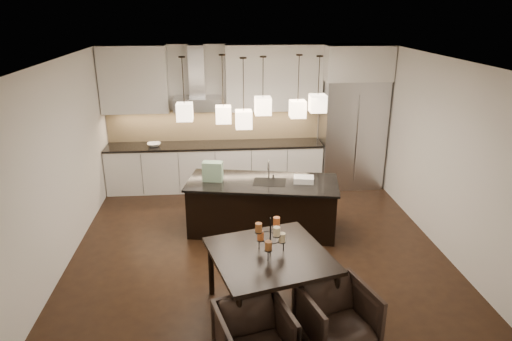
{
  "coord_description": "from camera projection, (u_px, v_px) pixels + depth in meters",
  "views": [
    {
      "loc": [
        -0.55,
        -6.22,
        3.49
      ],
      "look_at": [
        0.0,
        0.2,
        1.15
      ],
      "focal_mm": 32.0,
      "sensor_mm": 36.0,
      "label": 1
    }
  ],
  "objects": [
    {
      "name": "floor",
      "position": [
        257.0,
        245.0,
        7.06
      ],
      "size": [
        5.5,
        5.5,
        0.02
      ],
      "primitive_type": "cube",
      "color": "black",
      "rests_on": "ground"
    },
    {
      "name": "ceiling",
      "position": [
        257.0,
        59.0,
        6.1
      ],
      "size": [
        5.5,
        5.5,
        0.02
      ],
      "primitive_type": "cube",
      "color": "white",
      "rests_on": "wall_back"
    },
    {
      "name": "wall_back",
      "position": [
        245.0,
        116.0,
        9.17
      ],
      "size": [
        5.5,
        0.02,
        2.8
      ],
      "primitive_type": "cube",
      "color": "silver",
      "rests_on": "ground"
    },
    {
      "name": "wall_front",
      "position": [
        285.0,
        258.0,
        4.0
      ],
      "size": [
        5.5,
        0.02,
        2.8
      ],
      "primitive_type": "cube",
      "color": "silver",
      "rests_on": "ground"
    },
    {
      "name": "wall_left",
      "position": [
        60.0,
        164.0,
        6.36
      ],
      "size": [
        0.02,
        5.5,
        2.8
      ],
      "primitive_type": "cube",
      "color": "silver",
      "rests_on": "ground"
    },
    {
      "name": "wall_right",
      "position": [
        441.0,
        154.0,
        6.8
      ],
      "size": [
        0.02,
        5.5,
        2.8
      ],
      "primitive_type": "cube",
      "color": "silver",
      "rests_on": "ground"
    },
    {
      "name": "refrigerator",
      "position": [
        351.0,
        134.0,
        9.09
      ],
      "size": [
        1.2,
        0.72,
        2.15
      ],
      "primitive_type": "cube",
      "color": "#B7B7BA",
      "rests_on": "floor"
    },
    {
      "name": "fridge_panel",
      "position": [
        357.0,
        62.0,
        8.61
      ],
      "size": [
        1.26,
        0.72,
        0.65
      ],
      "primitive_type": "cube",
      "color": "silver",
      "rests_on": "refrigerator"
    },
    {
      "name": "lower_cabinets",
      "position": [
        215.0,
        167.0,
        9.13
      ],
      "size": [
        4.21,
        0.62,
        0.88
      ],
      "primitive_type": "cube",
      "color": "silver",
      "rests_on": "floor"
    },
    {
      "name": "countertop",
      "position": [
        215.0,
        145.0,
        8.98
      ],
      "size": [
        4.21,
        0.66,
        0.04
      ],
      "primitive_type": "cube",
      "color": "black",
      "rests_on": "lower_cabinets"
    },
    {
      "name": "backsplash",
      "position": [
        214.0,
        125.0,
        9.14
      ],
      "size": [
        4.21,
        0.02,
        0.63
      ],
      "primitive_type": "cube",
      "color": "#D7B782",
      "rests_on": "countertop"
    },
    {
      "name": "upper_cab_left",
      "position": [
        134.0,
        80.0,
        8.56
      ],
      "size": [
        1.25,
        0.35,
        1.25
      ],
      "primitive_type": "cube",
      "color": "silver",
      "rests_on": "wall_back"
    },
    {
      "name": "upper_cab_right",
      "position": [
        274.0,
        78.0,
        8.77
      ],
      "size": [
        1.85,
        0.35,
        1.25
      ],
      "primitive_type": "cube",
      "color": "silver",
      "rests_on": "wall_back"
    },
    {
      "name": "hood_canopy",
      "position": [
        198.0,
        104.0,
        8.72
      ],
      "size": [
        0.9,
        0.52,
        0.24
      ],
      "primitive_type": "cube",
      "color": "#B7B7BA",
      "rests_on": "wall_back"
    },
    {
      "name": "hood_chimney",
      "position": [
        197.0,
        71.0,
        8.62
      ],
      "size": [
        0.3,
        0.28,
        0.96
      ],
      "primitive_type": "cube",
      "color": "#B7B7BA",
      "rests_on": "hood_canopy"
    },
    {
      "name": "fruit_bowl",
      "position": [
        154.0,
        145.0,
        8.82
      ],
      "size": [
        0.29,
        0.29,
        0.06
      ],
      "primitive_type": "imported",
      "rotation": [
        0.0,
        0.0,
        0.13
      ],
      "color": "silver",
      "rests_on": "countertop"
    },
    {
      "name": "island_body",
      "position": [
        262.0,
        207.0,
        7.4
      ],
      "size": [
        2.44,
        1.34,
        0.81
      ],
      "primitive_type": "cube",
      "rotation": [
        0.0,
        0.0,
        -0.19
      ],
      "color": "black",
      "rests_on": "floor"
    },
    {
      "name": "island_top",
      "position": [
        263.0,
        183.0,
        7.26
      ],
      "size": [
        2.53,
        1.42,
        0.04
      ],
      "primitive_type": "cube",
      "rotation": [
        0.0,
        0.0,
        -0.19
      ],
      "color": "black",
      "rests_on": "island_body"
    },
    {
      "name": "faucet",
      "position": [
        269.0,
        169.0,
        7.27
      ],
      "size": [
        0.13,
        0.24,
        0.35
      ],
      "primitive_type": null,
      "rotation": [
        0.0,
        0.0,
        -0.19
      ],
      "color": "silver",
      "rests_on": "island_top"
    },
    {
      "name": "tote_bag",
      "position": [
        213.0,
        171.0,
        7.23
      ],
      "size": [
        0.34,
        0.22,
        0.31
      ],
      "primitive_type": "cube",
      "rotation": [
        0.0,
        0.0,
        -0.19
      ],
      "color": "#1B683A",
      "rests_on": "island_top"
    },
    {
      "name": "food_container",
      "position": [
        304.0,
        180.0,
        7.2
      ],
      "size": [
        0.35,
        0.28,
        0.09
      ],
      "primitive_type": "cube",
      "rotation": [
        0.0,
        0.0,
        -0.19
      ],
      "color": "silver",
      "rests_on": "island_top"
    },
    {
      "name": "dining_table",
      "position": [
        270.0,
        282.0,
        5.41
      ],
      "size": [
        1.59,
        1.59,
        0.78
      ],
      "primitive_type": null,
      "rotation": [
        0.0,
        0.0,
        0.26
      ],
      "color": "black",
      "rests_on": "floor"
    },
    {
      "name": "candelabra",
      "position": [
        270.0,
        236.0,
        5.2
      ],
      "size": [
        0.46,
        0.46,
        0.46
      ],
      "primitive_type": null,
      "rotation": [
        0.0,
        0.0,
        0.26
      ],
      "color": "black",
      "rests_on": "dining_table"
    },
    {
      "name": "candle_a",
      "position": [
        282.0,
        237.0,
        5.27
      ],
      "size": [
        0.1,
        0.1,
        0.1
      ],
      "primitive_type": "cylinder",
      "rotation": [
        0.0,
        0.0,
        0.26
      ],
      "color": "beige",
      "rests_on": "candelabra"
    },
    {
      "name": "candle_b",
      "position": [
        260.0,
        236.0,
        5.3
      ],
      "size": [
        0.1,
        0.1,
        0.1
      ],
      "primitive_type": "cylinder",
      "rotation": [
        0.0,
        0.0,
        0.26
      ],
      "color": "orange",
      "rests_on": "candelabra"
    },
    {
      "name": "candle_c",
      "position": [
        268.0,
        246.0,
        5.08
      ],
      "size": [
        0.1,
        0.1,
        0.1
      ],
      "primitive_type": "cylinder",
      "rotation": [
        0.0,
        0.0,
        0.26
      ],
      "color": "#97582B",
      "rests_on": "candelabra"
    },
    {
      "name": "candle_d",
      "position": [
        277.0,
        221.0,
        5.28
      ],
      "size": [
        0.1,
        0.1,
        0.1
      ],
      "primitive_type": "cylinder",
      "rotation": [
        0.0,
        0.0,
        0.26
      ],
      "color": "orange",
      "rests_on": "candelabra"
    },
    {
      "name": "candle_e",
      "position": [
        259.0,
        228.0,
        5.14
      ],
      "size": [
        0.1,
        0.1,
        0.1
      ],
      "primitive_type": "cylinder",
      "rotation": [
        0.0,
        0.0,
        0.26
      ],
      "color": "#97582B",
      "rests_on": "candelabra"
    },
    {
      "name": "candle_f",
      "position": [
        277.0,
        231.0,
        5.05
      ],
      "size": [
        0.1,
        0.1,
        0.1
      ],
      "primitive_type": "cylinder",
      "rotation": [
        0.0,
        0.0,
        0.26
      ],
      "color": "beige",
      "rests_on": "candelabra"
    },
    {
      "name": "armchair_left",
      "position": [
        254.0,
        338.0,
        4.59
      ],
      "size": [
        0.88,
        0.89,
        0.66
      ],
      "primitive_type": "imported",
      "rotation": [
        0.0,
        0.0,
        0.26
      ],
      "color": "black",
      "rests_on": "floor"
    },
    {
      "name": "armchair_right",
      "position": [
        337.0,
        317.0,
        4.89
      ],
      "size": [
        0.9,
        0.92,
        0.68
      ],
      "primitive_type": "imported",
      "rotation": [
        0.0,
        0.0,
        0.28
      ],
      "color": "black",
      "rests_on": "floor"
    },
    {
      "name": "pendant_a",
      "position": [
        185.0,
        112.0,
        6.83
      ],
      "size": [
        0.24,
        0.24,
        0.26
      ],
      "primitive_type": "cube",
      "color": "beige",
      "rests_on": "ceiling"
    },
    {
      "name": "pendant_b",
      "position": [
        223.0,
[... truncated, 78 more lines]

